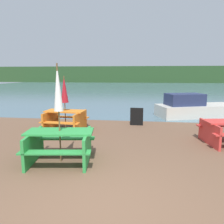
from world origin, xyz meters
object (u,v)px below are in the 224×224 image
umbrella_crimson (64,90)px  signboard (137,117)px  umbrella_white (58,89)px  boat (194,108)px  picnic_table_orange (65,119)px  picnic_table_green (60,143)px

umbrella_crimson → signboard: (2.76, 1.15, -1.20)m
umbrella_white → boat: size_ratio=0.56×
umbrella_crimson → umbrella_white: (0.94, -3.04, 0.25)m
umbrella_white → boat: umbrella_white is taller
signboard → picnic_table_orange: bearing=-157.3°
picnic_table_orange → umbrella_white: size_ratio=0.66×
signboard → umbrella_crimson: bearing=-157.3°
picnic_table_green → signboard: (1.82, 4.19, -0.10)m
boat → signboard: size_ratio=5.81×
signboard → umbrella_white: bearing=-113.5°
picnic_table_orange → signboard: size_ratio=2.13×
picnic_table_green → signboard: 4.57m
umbrella_crimson → boat: 6.76m
picnic_table_green → umbrella_white: 1.36m
signboard → picnic_table_green: bearing=-113.5°
umbrella_crimson → boat: (5.66, 3.51, -1.14)m
picnic_table_orange → umbrella_white: 3.47m
picnic_table_orange → umbrella_white: (0.94, -3.04, 1.37)m
umbrella_white → signboard: bearing=66.5°
picnic_table_green → umbrella_white: bearing=0.0°
picnic_table_green → umbrella_crimson: (-0.94, 3.04, 1.11)m
picnic_table_orange → umbrella_crimson: (0.00, 0.00, 1.12)m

